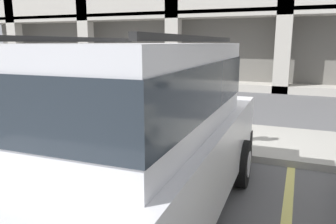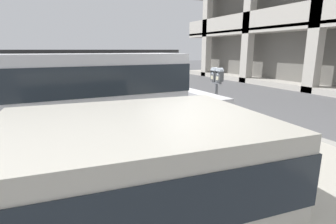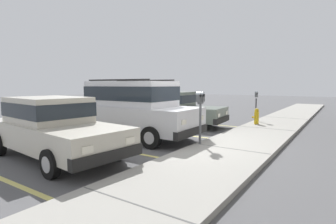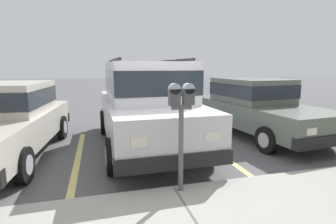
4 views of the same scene
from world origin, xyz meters
name	(u,v)px [view 3 (image 3 of 4)]	position (x,y,z in m)	size (l,w,h in m)	color
ground_plane	(188,148)	(0.00, 0.00, -0.05)	(80.00, 80.00, 0.10)	#565659
sidewalk	(230,151)	(0.00, 1.30, 0.06)	(40.00, 2.20, 0.12)	#9E9B93
parking_stall_lines	(120,150)	(1.48, -1.40, 0.00)	(11.97, 4.80, 0.01)	#DBD16B
silver_suv	(132,107)	(-0.04, -2.27, 1.09)	(2.08, 4.81, 2.03)	silver
red_sedan	(173,108)	(-3.17, -2.60, 0.82)	(2.14, 4.62, 1.54)	#5B665B
dark_hatchback	(53,125)	(2.92, -2.33, 0.82)	(2.15, 4.62, 1.54)	beige
parking_meter_near	(200,105)	(-0.07, 0.35, 1.26)	(0.35, 0.12, 1.54)	#595B60
parking_meter_far	(256,101)	(-6.00, 0.33, 1.07)	(0.15, 0.12, 1.44)	#47474C
fire_hydrant	(256,116)	(-4.95, 0.65, 0.46)	(0.30, 0.30, 0.70)	gold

